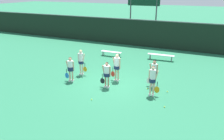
{
  "coord_description": "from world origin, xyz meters",
  "views": [
    {
      "loc": [
        5.11,
        -11.46,
        5.63
      ],
      "look_at": [
        0.01,
        -0.03,
        0.93
      ],
      "focal_mm": 35.0,
      "sensor_mm": 36.0,
      "label": 1
    }
  ],
  "objects_px": {
    "player_4": "(117,65)",
    "tennis_ball_1": "(147,89)",
    "tennis_ball_2": "(117,71)",
    "scoreboard": "(144,3)",
    "player_2": "(153,78)",
    "player_1": "(107,73)",
    "tennis_ball_0": "(167,92)",
    "tennis_ball_3": "(164,107)",
    "bench_courtside": "(111,52)",
    "player_0": "(71,67)",
    "player_5": "(154,71)",
    "player_3": "(81,60)",
    "bench_far": "(161,55)",
    "tennis_ball_4": "(92,100)"
  },
  "relations": [
    {
      "from": "bench_courtside",
      "to": "player_3",
      "type": "relative_size",
      "value": 1.06
    },
    {
      "from": "player_1",
      "to": "player_4",
      "type": "distance_m",
      "value": 1.19
    },
    {
      "from": "scoreboard",
      "to": "player_5",
      "type": "height_order",
      "value": "scoreboard"
    },
    {
      "from": "scoreboard",
      "to": "player_3",
      "type": "height_order",
      "value": "scoreboard"
    },
    {
      "from": "tennis_ball_0",
      "to": "tennis_ball_3",
      "type": "relative_size",
      "value": 1.04
    },
    {
      "from": "player_4",
      "to": "tennis_ball_1",
      "type": "bearing_deg",
      "value": -3.45
    },
    {
      "from": "player_0",
      "to": "tennis_ball_4",
      "type": "xyz_separation_m",
      "value": [
        2.44,
        -1.73,
        -0.92
      ]
    },
    {
      "from": "bench_far",
      "to": "tennis_ball_4",
      "type": "bearing_deg",
      "value": -105.49
    },
    {
      "from": "player_2",
      "to": "player_5",
      "type": "height_order",
      "value": "player_2"
    },
    {
      "from": "player_4",
      "to": "tennis_ball_4",
      "type": "height_order",
      "value": "player_4"
    },
    {
      "from": "player_3",
      "to": "tennis_ball_2",
      "type": "distance_m",
      "value": 2.72
    },
    {
      "from": "scoreboard",
      "to": "player_4",
      "type": "height_order",
      "value": "scoreboard"
    },
    {
      "from": "player_5",
      "to": "player_0",
      "type": "bearing_deg",
      "value": -165.64
    },
    {
      "from": "player_3",
      "to": "tennis_ball_2",
      "type": "xyz_separation_m",
      "value": [
        2.03,
        1.49,
        -1.02
      ]
    },
    {
      "from": "tennis_ball_0",
      "to": "player_3",
      "type": "bearing_deg",
      "value": 176.78
    },
    {
      "from": "bench_courtside",
      "to": "tennis_ball_0",
      "type": "height_order",
      "value": "bench_courtside"
    },
    {
      "from": "tennis_ball_1",
      "to": "tennis_ball_4",
      "type": "distance_m",
      "value": 3.48
    },
    {
      "from": "scoreboard",
      "to": "tennis_ball_3",
      "type": "height_order",
      "value": "scoreboard"
    },
    {
      "from": "player_2",
      "to": "player_4",
      "type": "height_order",
      "value": "player_4"
    },
    {
      "from": "player_0",
      "to": "player_3",
      "type": "bearing_deg",
      "value": 80.67
    },
    {
      "from": "tennis_ball_0",
      "to": "tennis_ball_2",
      "type": "height_order",
      "value": "tennis_ball_0"
    },
    {
      "from": "scoreboard",
      "to": "bench_courtside",
      "type": "height_order",
      "value": "scoreboard"
    },
    {
      "from": "player_3",
      "to": "bench_far",
      "type": "bearing_deg",
      "value": 44.91
    },
    {
      "from": "scoreboard",
      "to": "player_4",
      "type": "distance_m",
      "value": 11.68
    },
    {
      "from": "tennis_ball_1",
      "to": "tennis_ball_2",
      "type": "distance_m",
      "value": 3.33
    },
    {
      "from": "tennis_ball_3",
      "to": "tennis_ball_4",
      "type": "height_order",
      "value": "tennis_ball_4"
    },
    {
      "from": "player_0",
      "to": "player_4",
      "type": "relative_size",
      "value": 0.9
    },
    {
      "from": "player_1",
      "to": "player_2",
      "type": "distance_m",
      "value": 2.74
    },
    {
      "from": "tennis_ball_0",
      "to": "tennis_ball_3",
      "type": "distance_m",
      "value": 1.82
    },
    {
      "from": "scoreboard",
      "to": "bench_far",
      "type": "xyz_separation_m",
      "value": [
        3.33,
        -5.65,
        -3.76
      ]
    },
    {
      "from": "player_3",
      "to": "tennis_ball_1",
      "type": "xyz_separation_m",
      "value": [
        4.77,
        -0.4,
        -1.02
      ]
    },
    {
      "from": "bench_far",
      "to": "player_3",
      "type": "bearing_deg",
      "value": -130.87
    },
    {
      "from": "bench_courtside",
      "to": "player_2",
      "type": "height_order",
      "value": "player_2"
    },
    {
      "from": "tennis_ball_0",
      "to": "tennis_ball_1",
      "type": "xyz_separation_m",
      "value": [
        -1.16,
        -0.07,
        -0.0
      ]
    },
    {
      "from": "bench_courtside",
      "to": "player_4",
      "type": "relative_size",
      "value": 1.05
    },
    {
      "from": "bench_courtside",
      "to": "player_0",
      "type": "xyz_separation_m",
      "value": [
        -0.1,
        -6.04,
        0.58
      ]
    },
    {
      "from": "player_0",
      "to": "player_5",
      "type": "bearing_deg",
      "value": 6.89
    },
    {
      "from": "player_4",
      "to": "player_5",
      "type": "height_order",
      "value": "player_4"
    },
    {
      "from": "player_3",
      "to": "tennis_ball_0",
      "type": "distance_m",
      "value": 6.03
    },
    {
      "from": "player_5",
      "to": "player_3",
      "type": "bearing_deg",
      "value": -179.35
    },
    {
      "from": "player_0",
      "to": "player_5",
      "type": "relative_size",
      "value": 0.96
    },
    {
      "from": "player_3",
      "to": "tennis_ball_0",
      "type": "xyz_separation_m",
      "value": [
        5.94,
        -0.33,
        -1.02
      ]
    },
    {
      "from": "tennis_ball_2",
      "to": "tennis_ball_0",
      "type": "bearing_deg",
      "value": -25.08
    },
    {
      "from": "scoreboard",
      "to": "player_2",
      "type": "distance_m",
      "value": 13.34
    },
    {
      "from": "player_3",
      "to": "tennis_ball_2",
      "type": "height_order",
      "value": "player_3"
    },
    {
      "from": "bench_courtside",
      "to": "tennis_ball_1",
      "type": "xyz_separation_m",
      "value": [
        4.71,
        -5.21,
        -0.33
      ]
    },
    {
      "from": "bench_far",
      "to": "tennis_ball_0",
      "type": "xyz_separation_m",
      "value": [
        1.66,
        -5.84,
        -0.37
      ]
    },
    {
      "from": "bench_courtside",
      "to": "tennis_ball_4",
      "type": "bearing_deg",
      "value": -74.06
    },
    {
      "from": "bench_far",
      "to": "player_2",
      "type": "bearing_deg",
      "value": -85.05
    },
    {
      "from": "player_1",
      "to": "tennis_ball_1",
      "type": "bearing_deg",
      "value": 20.64
    }
  ]
}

